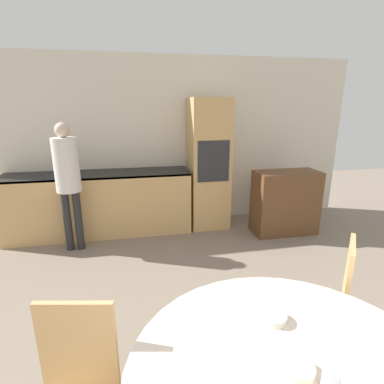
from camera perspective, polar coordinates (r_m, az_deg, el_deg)
wall_back at (r=4.81m, az=-6.07°, el=9.30°), size 6.26×0.05×2.60m
kitchen_counter at (r=4.65m, az=-17.15°, el=-1.98°), size 2.65×0.60×0.93m
oven_unit at (r=4.65m, az=3.14°, el=5.27°), size 0.59×0.59×1.98m
sideboard at (r=4.69m, az=17.31°, el=-1.91°), size 0.94×0.45×0.95m
chair_far_right at (r=2.47m, az=24.85°, el=-17.77°), size 0.56×0.56×0.99m
person_standing at (r=4.08m, az=-22.64°, el=3.30°), size 0.30×0.30×1.67m
cup at (r=1.50m, az=24.95°, el=-29.73°), size 0.07×0.07×0.09m
bowl_near at (r=1.76m, az=15.29°, el=-22.08°), size 0.14×0.14×0.04m
bowl_centre at (r=1.54m, az=19.66°, el=-29.24°), size 0.14×0.14×0.04m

